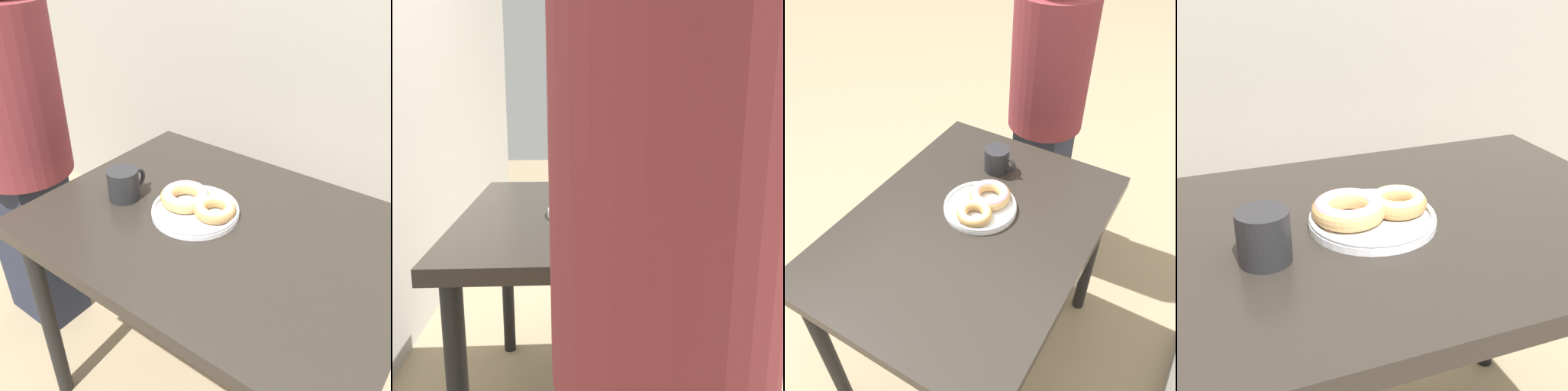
{
  "view_description": "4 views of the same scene",
  "coord_description": "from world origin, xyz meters",
  "views": [
    {
      "loc": [
        0.51,
        -0.44,
        1.43
      ],
      "look_at": [
        -0.08,
        0.34,
        0.81
      ],
      "focal_mm": 40.0,
      "sensor_mm": 36.0,
      "label": 1
    },
    {
      "loc": [
        -1.33,
        0.41,
        1.07
      ],
      "look_at": [
        -0.08,
        0.34,
        0.81
      ],
      "focal_mm": 40.0,
      "sensor_mm": 36.0,
      "label": 2
    },
    {
      "loc": [
        0.82,
        0.87,
        1.73
      ],
      "look_at": [
        -0.08,
        0.34,
        0.81
      ],
      "focal_mm": 40.0,
      "sensor_mm": 36.0,
      "label": 3
    },
    {
      "loc": [
        -0.41,
        -0.51,
        1.21
      ],
      "look_at": [
        -0.08,
        0.34,
        0.81
      ],
      "focal_mm": 50.0,
      "sensor_mm": 36.0,
      "label": 4
    }
  ],
  "objects": [
    {
      "name": "coffee_mug",
      "position": [
        -0.29,
        0.29,
        0.79
      ],
      "size": [
        0.09,
        0.13,
        0.09
      ],
      "color": "#232326",
      "rests_on": "dining_table"
    },
    {
      "name": "donut_plate",
      "position": [
        -0.08,
        0.35,
        0.77
      ],
      "size": [
        0.27,
        0.24,
        0.06
      ],
      "color": "white",
      "rests_on": "dining_table"
    },
    {
      "name": "dining_table",
      "position": [
        0.0,
        0.35,
        0.65
      ],
      "size": [
        0.99,
        0.74,
        0.75
      ],
      "color": "#28231E",
      "rests_on": "ground_plane"
    }
  ]
}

